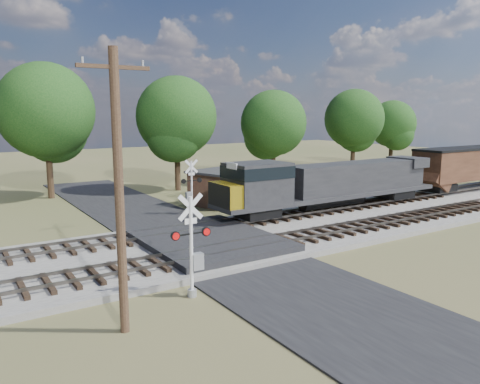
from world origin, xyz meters
TOP-DOWN VIEW (x-y plane):
  - ground at (0.00, 0.00)m, footprint 160.00×160.00m
  - ballast_bed at (10.00, 0.50)m, footprint 140.00×10.00m
  - road at (0.00, 0.00)m, footprint 7.00×60.00m
  - crossing_panel at (0.00, 0.50)m, footprint 7.00×9.00m
  - track_near at (3.12, -2.00)m, footprint 140.00×2.60m
  - track_far at (3.12, 3.00)m, footprint 140.00×2.60m
  - crossing_signal_near at (-4.00, -5.74)m, footprint 1.75×0.38m
  - crossing_signal_far at (3.13, 8.62)m, footprint 1.68×0.36m
  - utility_pole at (-7.48, -7.28)m, footprint 2.35×0.32m
  - equipment_shed at (6.91, 10.73)m, footprint 5.30×5.30m
  - treeline at (5.34, 19.73)m, footprint 76.88×11.45m

SIDE VIEW (x-z plane):
  - ground at x=0.00m, z-range 0.00..0.00m
  - road at x=0.00m, z-range 0.00..0.08m
  - ballast_bed at x=10.00m, z-range 0.00..0.30m
  - crossing_panel at x=0.00m, z-range 0.01..0.62m
  - track_near at x=3.12m, z-range 0.25..0.58m
  - track_far at x=3.12m, z-range 0.25..0.58m
  - equipment_shed at x=6.91m, z-range 0.02..2.89m
  - crossing_signal_far at x=3.13m, z-range -0.35..3.82m
  - crossing_signal_near at x=-4.00m, z-range -0.37..3.98m
  - utility_pole at x=-7.48m, z-range 0.29..9.89m
  - treeline at x=5.34m, z-range 0.95..12.89m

